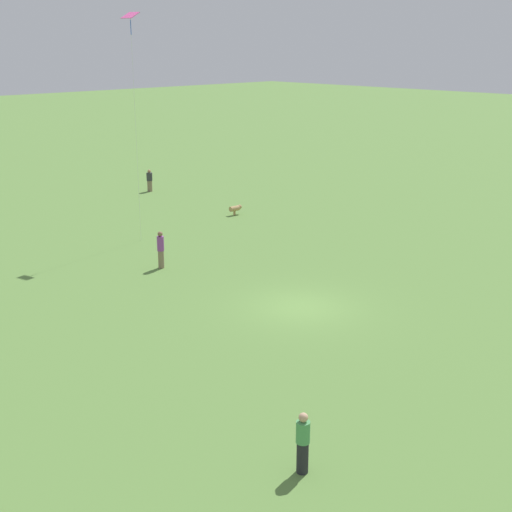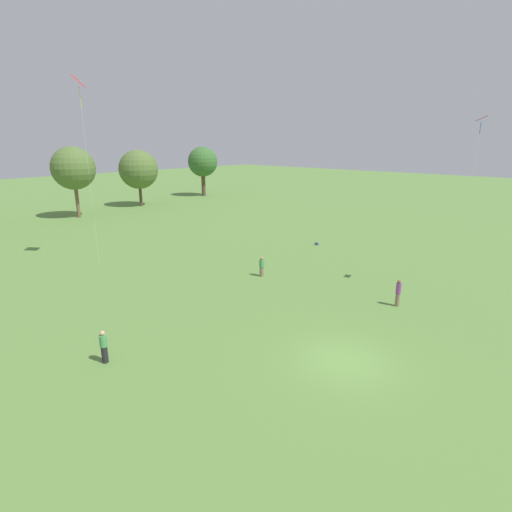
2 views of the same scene
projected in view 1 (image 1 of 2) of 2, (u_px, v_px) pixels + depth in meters
ground_plane at (301, 307)px, 29.01m from camera, size 240.00×240.00×0.00m
person_1 at (161, 250)px, 33.78m from camera, size 0.47×0.47×1.80m
person_4 at (150, 181)px, 51.12m from camera, size 0.53×0.53×1.58m
person_5 at (303, 443)px, 17.69m from camera, size 0.38×0.38×1.66m
kite_2 at (131, 29)px, 35.60m from camera, size 0.85×0.81×11.79m
dog_1 at (236, 208)px, 44.28m from camera, size 0.35×0.89×0.61m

